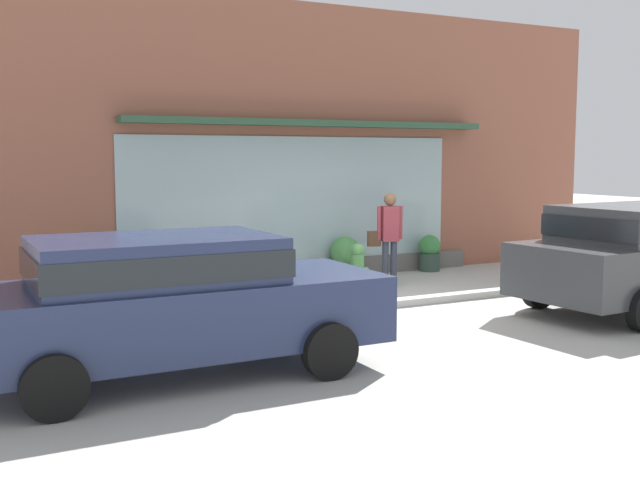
{
  "coord_description": "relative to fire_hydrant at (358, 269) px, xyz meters",
  "views": [
    {
      "loc": [
        -6.64,
        -10.25,
        2.41
      ],
      "look_at": [
        -0.74,
        1.2,
        0.97
      ],
      "focal_mm": 42.5,
      "sensor_mm": 36.0,
      "label": 1
    }
  ],
  "objects": [
    {
      "name": "parked_car_navy",
      "position": [
        -4.35,
        -3.43,
        0.45
      ],
      "size": [
        4.59,
        1.97,
        1.55
      ],
      "rotation": [
        0.0,
        0.0,
        -0.0
      ],
      "color": "navy",
      "rests_on": "ground_plane"
    },
    {
      "name": "ground_plane",
      "position": [
        0.03,
        -1.13,
        -0.44
      ],
      "size": [
        60.0,
        60.0,
        0.0
      ],
      "primitive_type": "plane",
      "color": "#B2AFA8"
    },
    {
      "name": "potted_plant_trailing_edge",
      "position": [
        2.65,
        1.57,
        -0.05
      ],
      "size": [
        0.45,
        0.45,
        0.76
      ],
      "color": "#33473D",
      "rests_on": "ground_plane"
    },
    {
      "name": "storefront",
      "position": [
        0.02,
        2.06,
        2.17
      ],
      "size": [
        14.0,
        0.81,
        5.33
      ],
      "color": "#935642",
      "rests_on": "ground_plane"
    },
    {
      "name": "potted_plant_window_center",
      "position": [
        -4.08,
        1.52,
        0.06
      ],
      "size": [
        0.63,
        0.63,
        0.9
      ],
      "color": "#33473D",
      "rests_on": "ground_plane"
    },
    {
      "name": "potted_plant_low_front",
      "position": [
        -2.94,
        1.32,
        -0.11
      ],
      "size": [
        0.45,
        0.45,
        0.64
      ],
      "color": "#9E6042",
      "rests_on": "ground_plane"
    },
    {
      "name": "potted_plant_near_hydrant",
      "position": [
        0.62,
        1.55,
        0.03
      ],
      "size": [
        0.6,
        0.6,
        0.83
      ],
      "color": "#4C4C51",
      "rests_on": "ground_plane"
    },
    {
      "name": "fire_hydrant",
      "position": [
        0.0,
        0.0,
        0.0
      ],
      "size": [
        0.41,
        0.37,
        0.88
      ],
      "color": "#4C8C47",
      "rests_on": "ground_plane"
    },
    {
      "name": "curb_strip",
      "position": [
        0.03,
        -1.33,
        -0.38
      ],
      "size": [
        14.0,
        0.24,
        0.12
      ],
      "primitive_type": "cube",
      "color": "#B2B2AD",
      "rests_on": "ground_plane"
    },
    {
      "name": "pedestrian_with_handbag",
      "position": [
        0.81,
        0.27,
        0.58
      ],
      "size": [
        0.64,
        0.3,
        1.73
      ],
      "rotation": [
        0.0,
        0.0,
        2.9
      ],
      "color": "#333847",
      "rests_on": "ground_plane"
    },
    {
      "name": "potted_plant_by_entrance",
      "position": [
        -1.9,
        1.24,
        0.04
      ],
      "size": [
        0.43,
        0.43,
        0.99
      ],
      "color": "#4C4C51",
      "rests_on": "ground_plane"
    }
  ]
}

